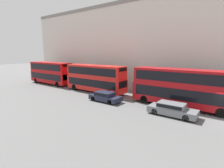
# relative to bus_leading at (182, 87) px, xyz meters

# --- Properties ---
(bus_leading) EXTENTS (2.59, 11.48, 4.43)m
(bus_leading) POSITION_rel_bus_leading_xyz_m (0.00, 0.00, 0.00)
(bus_leading) COLOR #A80F14
(bus_leading) RESTS_ON ground
(bus_second_in_queue) EXTENTS (2.59, 10.67, 4.29)m
(bus_second_in_queue) POSITION_rel_bus_leading_xyz_m (-0.00, 13.37, -0.08)
(bus_second_in_queue) COLOR red
(bus_second_in_queue) RESTS_ON ground
(bus_third_in_queue) EXTENTS (2.59, 10.56, 4.34)m
(bus_third_in_queue) POSITION_rel_bus_leading_xyz_m (-0.00, 25.43, -0.05)
(bus_third_in_queue) COLOR #B20C0F
(bus_third_in_queue) RESTS_ON ground
(car_dark_sedan) EXTENTS (1.82, 4.75, 1.30)m
(car_dark_sedan) POSITION_rel_bus_leading_xyz_m (-3.40, -0.06, -1.74)
(car_dark_sedan) COLOR slate
(car_dark_sedan) RESTS_ON ground
(car_hatchback) EXTENTS (1.86, 4.27, 1.24)m
(car_hatchback) POSITION_rel_bus_leading_xyz_m (-3.40, 8.61, -1.78)
(car_hatchback) COLOR #1E2338
(car_hatchback) RESTS_ON ground
(pedestrian) EXTENTS (0.36, 0.36, 1.85)m
(pedestrian) POSITION_rel_bus_leading_xyz_m (2.35, 17.50, -1.59)
(pedestrian) COLOR #26262D
(pedestrian) RESTS_ON ground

